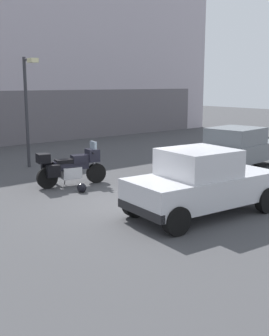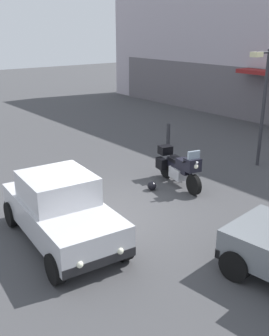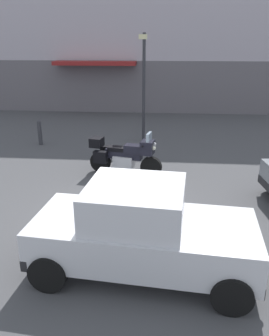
# 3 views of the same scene
# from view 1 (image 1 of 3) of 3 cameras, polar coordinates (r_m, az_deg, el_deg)

# --- Properties ---
(ground_plane) EXTENTS (80.00, 80.00, 0.00)m
(ground_plane) POSITION_cam_1_polar(r_m,az_deg,el_deg) (11.32, 0.26, -5.04)
(ground_plane) COLOR #424244
(motorcycle) EXTENTS (2.24, 0.99, 1.36)m
(motorcycle) POSITION_cam_1_polar(r_m,az_deg,el_deg) (13.50, -8.51, 0.22)
(motorcycle) COLOR black
(motorcycle) RESTS_ON ground
(helmet) EXTENTS (0.28, 0.28, 0.28)m
(helmet) POSITION_cam_1_polar(r_m,az_deg,el_deg) (12.71, -7.06, -2.65)
(helmet) COLOR black
(helmet) RESTS_ON ground
(car_hatchback_near) EXTENTS (3.98, 2.10, 1.64)m
(car_hatchback_near) POSITION_cam_1_polar(r_m,az_deg,el_deg) (10.47, 8.89, -1.96)
(car_hatchback_near) COLOR silver
(car_hatchback_near) RESTS_ON ground
(car_sedan_far) EXTENTS (4.71, 2.37, 1.56)m
(car_sedan_far) POSITION_cam_1_polar(r_m,az_deg,el_deg) (16.34, 13.21, 2.54)
(car_sedan_far) COLOR slate
(car_sedan_far) RESTS_ON ground
(streetlamp_curbside) EXTENTS (0.28, 0.94, 4.12)m
(streetlamp_curbside) POSITION_cam_1_polar(r_m,az_deg,el_deg) (16.55, -14.03, 8.78)
(streetlamp_curbside) COLOR #2D2D33
(streetlamp_curbside) RESTS_ON ground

